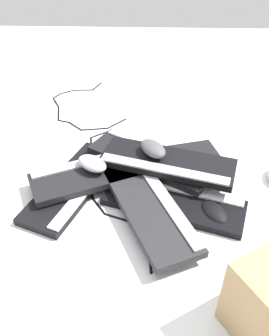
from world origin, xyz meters
TOP-DOWN VIEW (x-y plane):
  - ground_plane at (0.00, 0.00)m, footprint 3.20×3.20m
  - keyboard_0 at (0.18, 0.05)m, footprint 0.30×0.46m
  - keyboard_1 at (-0.14, 0.12)m, footprint 0.46×0.28m
  - keyboard_2 at (-0.10, -0.08)m, footprint 0.46×0.27m
  - keyboard_3 at (-0.07, -0.07)m, footprint 0.45×0.36m
  - keyboard_4 at (-0.12, -0.01)m, footprint 0.46×0.27m
  - keyboard_5 at (-0.07, 0.18)m, footprint 0.32×0.46m
  - keyboard_6 at (0.11, 0.02)m, footprint 0.46×0.32m
  - mouse_0 at (-0.26, 0.17)m, footprint 0.11×0.13m
  - mouse_2 at (-0.08, -0.03)m, footprint 0.11×0.13m
  - mouse_3 at (0.12, 0.01)m, footprint 0.13×0.12m
  - cable_0 at (0.25, -0.49)m, footprint 0.36×0.44m
  - cable_1 at (0.07, 0.04)m, footprint 0.25×0.69m

SIDE VIEW (x-z plane):
  - ground_plane at x=0.00m, z-range 0.00..0.00m
  - cable_0 at x=0.25m, z-range 0.00..0.01m
  - cable_1 at x=0.07m, z-range 0.00..0.01m
  - keyboard_0 at x=0.18m, z-range 0.00..0.03m
  - keyboard_1 at x=-0.14m, z-range 0.00..0.03m
  - keyboard_2 at x=-0.10m, z-range 0.00..0.03m
  - mouse_0 at x=-0.26m, z-range 0.00..0.04m
  - keyboard_3 at x=-0.07m, z-range 0.03..0.06m
  - keyboard_5 at x=-0.07m, z-range 0.03..0.06m
  - keyboard_6 at x=0.11m, z-range 0.03..0.06m
  - keyboard_4 at x=-0.12m, z-range 0.06..0.09m
  - mouse_3 at x=0.12m, z-range 0.06..0.10m
  - mouse_2 at x=-0.08m, z-range 0.09..0.13m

